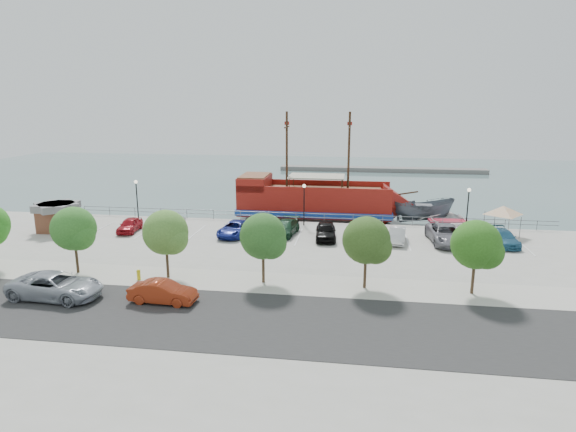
# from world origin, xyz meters

# --- Properties ---
(ground) EXTENTS (160.00, 160.00, 0.00)m
(ground) POSITION_xyz_m (0.00, 0.00, -1.00)
(ground) COLOR #4A6B6A
(land_slab) EXTENTS (100.00, 58.00, 1.20)m
(land_slab) POSITION_xyz_m (0.00, -21.00, -0.60)
(land_slab) COLOR #9D9D90
(land_slab) RESTS_ON ground
(street) EXTENTS (100.00, 8.00, 0.04)m
(street) POSITION_xyz_m (0.00, -16.00, 0.01)
(street) COLOR #282828
(street) RESTS_ON land_slab
(sidewalk) EXTENTS (100.00, 4.00, 0.05)m
(sidewalk) POSITION_xyz_m (0.00, -10.00, 0.01)
(sidewalk) COLOR #B4AFA0
(sidewalk) RESTS_ON land_slab
(seawall_railing) EXTENTS (50.00, 0.06, 1.00)m
(seawall_railing) POSITION_xyz_m (0.00, 7.80, 0.53)
(seawall_railing) COLOR slate
(seawall_railing) RESTS_ON land_slab
(far_shore) EXTENTS (40.00, 3.00, 0.80)m
(far_shore) POSITION_xyz_m (10.00, 55.00, -0.60)
(far_shore) COLOR slate
(far_shore) RESTS_ON ground
(pirate_ship) EXTENTS (20.45, 5.77, 12.88)m
(pirate_ship) POSITION_xyz_m (1.94, 13.33, 1.16)
(pirate_ship) COLOR maroon
(pirate_ship) RESTS_ON ground
(patrol_boat) EXTENTS (7.25, 3.86, 2.66)m
(patrol_boat) POSITION_xyz_m (12.71, 12.67, 0.33)
(patrol_boat) COLOR #515861
(patrol_boat) RESTS_ON ground
(speedboat) EXTENTS (6.33, 8.34, 1.62)m
(speedboat) POSITION_xyz_m (14.97, 9.92, -0.19)
(speedboat) COLOR white
(speedboat) RESTS_ON ground
(dock_west) EXTENTS (6.85, 3.23, 0.38)m
(dock_west) POSITION_xyz_m (-14.19, 9.20, -0.81)
(dock_west) COLOR slate
(dock_west) RESTS_ON ground
(dock_mid) EXTENTS (6.83, 4.12, 0.38)m
(dock_mid) POSITION_xyz_m (9.28, 9.20, -0.81)
(dock_mid) COLOR gray
(dock_mid) RESTS_ON ground
(dock_east) EXTENTS (6.54, 2.40, 0.37)m
(dock_east) POSITION_xyz_m (15.20, 9.20, -0.82)
(dock_east) COLOR #6A645B
(dock_east) RESTS_ON ground
(shed) EXTENTS (3.54, 3.54, 2.75)m
(shed) POSITION_xyz_m (-23.73, 0.99, 1.46)
(shed) COLOR brown
(shed) RESTS_ON land_slab
(canopy_tent) EXTENTS (4.37, 4.37, 3.26)m
(canopy_tent) POSITION_xyz_m (19.02, 5.54, 2.84)
(canopy_tent) COLOR slate
(canopy_tent) RESTS_ON land_slab
(street_van) EXTENTS (6.15, 3.11, 1.67)m
(street_van) POSITION_xyz_m (-13.71, -14.55, 0.83)
(street_van) COLOR #949BA6
(street_van) RESTS_ON street
(street_sedan) EXTENTS (4.33, 1.67, 1.41)m
(street_sedan) POSITION_xyz_m (-6.61, -14.26, 0.70)
(street_sedan) COLOR #972E14
(street_sedan) RESTS_ON street
(fire_hydrant) EXTENTS (0.28, 0.28, 0.81)m
(fire_hydrant) POSITION_xyz_m (-9.86, -10.80, 0.44)
(fire_hydrant) COLOR gold
(fire_hydrant) RESTS_ON sidewalk
(lamp_post_left) EXTENTS (0.36, 0.36, 4.28)m
(lamp_post_left) POSITION_xyz_m (-18.00, 6.50, 2.94)
(lamp_post_left) COLOR black
(lamp_post_left) RESTS_ON land_slab
(lamp_post_mid) EXTENTS (0.36, 0.36, 4.28)m
(lamp_post_mid) POSITION_xyz_m (0.00, 6.50, 2.94)
(lamp_post_mid) COLOR black
(lamp_post_mid) RESTS_ON land_slab
(lamp_post_right) EXTENTS (0.36, 0.36, 4.28)m
(lamp_post_right) POSITION_xyz_m (16.00, 6.50, 2.94)
(lamp_post_right) COLOR black
(lamp_post_right) RESTS_ON land_slab
(tree_b) EXTENTS (3.30, 3.20, 5.00)m
(tree_b) POSITION_xyz_m (-14.85, -10.07, 3.30)
(tree_b) COLOR #473321
(tree_b) RESTS_ON sidewalk
(tree_c) EXTENTS (3.30, 3.20, 5.00)m
(tree_c) POSITION_xyz_m (-7.85, -10.07, 3.30)
(tree_c) COLOR #473321
(tree_c) RESTS_ON sidewalk
(tree_d) EXTENTS (3.30, 3.20, 5.00)m
(tree_d) POSITION_xyz_m (-0.85, -10.07, 3.30)
(tree_d) COLOR #473321
(tree_d) RESTS_ON sidewalk
(tree_e) EXTENTS (3.30, 3.20, 5.00)m
(tree_e) POSITION_xyz_m (6.15, -10.07, 3.30)
(tree_e) COLOR #473321
(tree_e) RESTS_ON sidewalk
(tree_f) EXTENTS (3.30, 3.20, 5.00)m
(tree_f) POSITION_xyz_m (13.15, -10.07, 3.30)
(tree_f) COLOR #473321
(tree_f) RESTS_ON sidewalk
(parked_car_a) EXTENTS (1.94, 4.06, 1.34)m
(parked_car_a) POSITION_xyz_m (-16.56, 1.59, 0.67)
(parked_car_a) COLOR maroon
(parked_car_a) RESTS_ON land_slab
(parked_car_b) EXTENTS (1.67, 4.18, 1.35)m
(parked_car_b) POSITION_xyz_m (-12.71, 2.45, 0.68)
(parked_car_b) COLOR #AEAFB6
(parked_car_b) RESTS_ON land_slab
(parked_car_c) EXTENTS (2.81, 5.16, 1.37)m
(parked_car_c) POSITION_xyz_m (-6.04, 1.68, 0.69)
(parked_car_c) COLOR navy
(parked_car_c) RESTS_ON land_slab
(parked_car_d) EXTENTS (2.57, 4.98, 1.38)m
(parked_car_d) POSITION_xyz_m (-1.34, 2.64, 0.69)
(parked_car_d) COLOR #13341E
(parked_car_d) RESTS_ON land_slab
(parked_car_e) EXTENTS (2.17, 4.70, 1.56)m
(parked_car_e) POSITION_xyz_m (2.57, 1.65, 0.78)
(parked_car_e) COLOR black
(parked_car_e) RESTS_ON land_slab
(parked_car_f) EXTENTS (1.86, 4.19, 1.34)m
(parked_car_f) POSITION_xyz_m (9.00, 1.57, 0.67)
(parked_car_f) COLOR silver
(parked_car_f) RESTS_ON land_slab
(parked_car_g) EXTENTS (3.16, 6.10, 1.64)m
(parked_car_g) POSITION_xyz_m (13.30, 1.95, 0.82)
(parked_car_g) COLOR slate
(parked_car_g) RESTS_ON land_slab
(parked_car_h) EXTENTS (2.30, 4.75, 1.33)m
(parked_car_h) POSITION_xyz_m (18.23, 2.06, 0.67)
(parked_car_h) COLOR #255D7E
(parked_car_h) RESTS_ON land_slab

